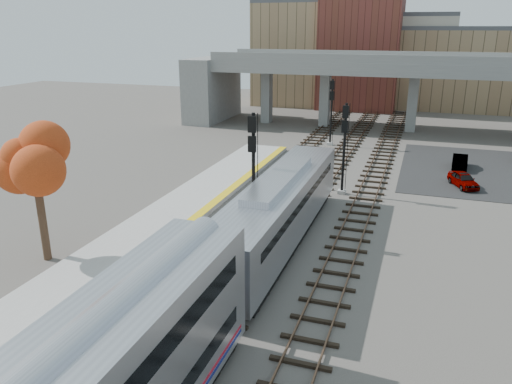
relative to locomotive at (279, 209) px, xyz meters
The scene contains 14 objects.
ground 7.03m from the locomotive, 98.64° to the right, with size 160.00×160.00×0.00m, color #47423D.
platform 10.76m from the locomotive, 141.44° to the right, with size 4.50×60.00×0.35m, color #9E9E99.
yellow_strip 9.34m from the locomotive, 133.99° to the right, with size 0.70×60.00×0.01m, color yellow.
tracks 6.32m from the locomotive, 90.64° to the left, with size 10.70×95.00×0.25m.
overpass 38.78m from the locomotive, 84.17° to the left, with size 54.00×12.00×9.50m.
buildings_far 60.25m from the locomotive, 89.75° to the left, with size 43.00×21.00×20.60m.
parking_lot 25.16m from the locomotive, 58.75° to the left, with size 14.00×18.00×0.04m, color black.
locomotive is the anchor object (origin of this frame).
signal_mast_near 2.96m from the locomotive, 148.39° to the left, with size 0.60×0.64×7.68m.
signal_mast_mid 11.01m from the locomotive, 79.47° to the left, with size 0.60×0.64×7.13m.
signal_mast_far 27.47m from the locomotive, 94.39° to the left, with size 0.60×0.64×7.22m.
tree 13.84m from the locomotive, 152.44° to the right, with size 3.60×3.60×7.77m.
car_a 19.33m from the locomotive, 54.66° to the left, with size 1.43×3.55×1.21m, color #99999E.
car_b 24.38m from the locomotive, 62.78° to the left, with size 1.31×3.74×1.23m, color #99999E.
Camera 1 is at (8.62, -20.15, 12.58)m, focal length 35.00 mm.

